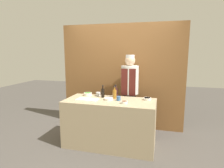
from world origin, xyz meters
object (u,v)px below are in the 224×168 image
at_px(bottle_wine, 116,92).
at_px(sauce_bowl_yellow, 109,99).
at_px(bottle_amber, 115,94).
at_px(cup_steel, 98,94).
at_px(cutting_board, 87,99).
at_px(sauce_bowl_orange, 147,99).
at_px(chef_center, 130,91).
at_px(sauce_bowl_green, 88,94).
at_px(bottle_soy, 103,93).
at_px(sauce_bowl_brown, 124,102).
at_px(cup_blue, 119,98).

bearing_deg(bottle_wine, sauce_bowl_yellow, -108.04).
distance_m(bottle_amber, cup_steel, 0.40).
xyz_separation_m(cutting_board, bottle_amber, (0.46, 0.24, 0.08)).
bearing_deg(sauce_bowl_yellow, sauce_bowl_orange, 14.63).
height_order(cup_steel, chef_center, chef_center).
bearing_deg(sauce_bowl_orange, bottle_amber, -175.48).
relative_size(sauce_bowl_green, bottle_amber, 0.69).
height_order(bottle_amber, chef_center, chef_center).
height_order(bottle_soy, chef_center, chef_center).
relative_size(bottle_amber, cup_steel, 2.61).
bearing_deg(sauce_bowl_green, sauce_bowl_orange, -2.67).
distance_m(sauce_bowl_brown, cup_steel, 0.76).
distance_m(sauce_bowl_green, bottle_wine, 0.59).
relative_size(sauce_bowl_green, sauce_bowl_yellow, 0.98).
height_order(bottle_soy, cup_blue, bottle_soy).
height_order(cutting_board, cup_steel, cup_steel).
xyz_separation_m(bottle_soy, chef_center, (0.45, 0.51, -0.05)).
bearing_deg(sauce_bowl_yellow, cup_blue, 1.04).
bearing_deg(cup_steel, sauce_bowl_yellow, -41.78).
distance_m(sauce_bowl_brown, chef_center, 0.85).
bearing_deg(cutting_board, sauce_bowl_yellow, 15.28).
bearing_deg(bottle_soy, bottle_wine, 15.45).
bearing_deg(bottle_amber, bottle_soy, 171.81).
distance_m(sauce_bowl_orange, bottle_soy, 0.87).
distance_m(sauce_bowl_yellow, sauce_bowl_brown, 0.37).
bearing_deg(sauce_bowl_brown, bottle_wine, 122.10).
xyz_separation_m(bottle_soy, bottle_wine, (0.24, 0.07, 0.00)).
bearing_deg(sauce_bowl_yellow, bottle_amber, 58.85).
distance_m(bottle_wine, cup_steel, 0.38).
bearing_deg(cup_blue, bottle_amber, 130.32).
distance_m(bottle_soy, cup_steel, 0.17).
height_order(bottle_soy, bottle_wine, bottle_wine).
relative_size(cutting_board, cup_blue, 4.92).
xyz_separation_m(sauce_bowl_green, bottle_wine, (0.59, -0.00, 0.07)).
distance_m(cup_blue, chef_center, 0.68).
xyz_separation_m(sauce_bowl_orange, bottle_soy, (-0.86, -0.01, 0.07)).
distance_m(cutting_board, bottle_wine, 0.58).
distance_m(bottle_amber, cup_blue, 0.18).
bearing_deg(sauce_bowl_yellow, bottle_soy, 134.44).
bearing_deg(bottle_wine, bottle_soy, -164.55).
xyz_separation_m(bottle_amber, cup_blue, (0.11, -0.13, -0.05)).
distance_m(bottle_soy, bottle_wine, 0.25).
height_order(sauce_bowl_brown, cup_steel, cup_steel).
bearing_deg(bottle_soy, sauce_bowl_brown, -34.27).
distance_m(sauce_bowl_green, bottle_soy, 0.36).
bearing_deg(sauce_bowl_yellow, cutting_board, -164.72).
height_order(sauce_bowl_green, cutting_board, sauce_bowl_green).
xyz_separation_m(sauce_bowl_yellow, cutting_board, (-0.38, -0.10, -0.01)).
bearing_deg(sauce_bowl_yellow, bottle_wine, 71.96).
distance_m(cutting_board, chef_center, 1.03).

